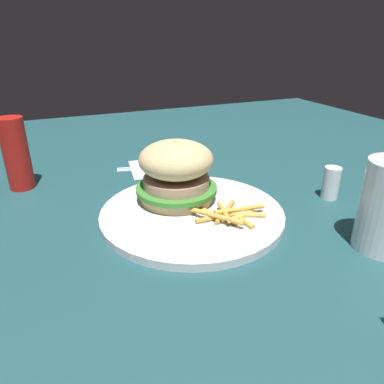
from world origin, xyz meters
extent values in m
plane|color=#1E474C|center=(0.00, 0.00, 0.00)|extent=(1.60, 1.60, 0.00)
cylinder|color=silver|center=(-0.01, -0.02, 0.01)|extent=(0.28, 0.28, 0.01)
cylinder|color=tan|center=(-0.05, -0.03, 0.02)|extent=(0.12, 0.12, 0.02)
cylinder|color=#387F2D|center=(-0.05, -0.03, 0.03)|extent=(0.13, 0.13, 0.01)
cylinder|color=tan|center=(-0.05, -0.03, 0.04)|extent=(0.10, 0.10, 0.02)
ellipsoid|color=tan|center=(-0.05, -0.03, 0.08)|extent=(0.12, 0.12, 0.06)
cylinder|color=#E5B251|center=(0.03, 0.01, 0.02)|extent=(0.06, 0.03, 0.01)
cylinder|color=gold|center=(0.02, 0.02, 0.02)|extent=(0.06, 0.06, 0.01)
cylinder|color=#E5B251|center=(0.04, 0.04, 0.02)|extent=(0.04, 0.08, 0.01)
cylinder|color=gold|center=(0.03, 0.01, 0.02)|extent=(0.01, 0.07, 0.01)
cylinder|color=gold|center=(0.05, 0.03, 0.02)|extent=(0.06, 0.01, 0.01)
cylinder|color=#E5B251|center=(0.04, 0.04, 0.02)|extent=(0.02, 0.05, 0.01)
cylinder|color=gold|center=(0.03, 0.04, 0.02)|extent=(0.02, 0.08, 0.01)
cylinder|color=gold|center=(0.03, 0.02, 0.02)|extent=(0.06, 0.02, 0.01)
cylinder|color=gold|center=(0.04, 0.00, 0.02)|extent=(0.07, 0.06, 0.01)
cylinder|color=gold|center=(0.03, 0.01, 0.02)|extent=(0.06, 0.04, 0.01)
cube|color=white|center=(-0.23, 0.00, 0.00)|extent=(0.12, 0.12, 0.00)
cube|color=silver|center=(-0.22, 0.03, 0.00)|extent=(0.04, 0.11, 0.00)
cube|color=silver|center=(-0.24, -0.04, 0.00)|extent=(0.03, 0.04, 0.00)
cylinder|color=silver|center=(-0.26, -0.06, 0.00)|extent=(0.01, 0.03, 0.00)
cylinder|color=silver|center=(-0.25, -0.07, 0.00)|extent=(0.01, 0.03, 0.00)
cylinder|color=silver|center=(-0.24, -0.07, 0.00)|extent=(0.01, 0.03, 0.00)
cylinder|color=#B21914|center=(-0.23, -0.26, 0.06)|extent=(0.04, 0.04, 0.13)
cylinder|color=white|center=(0.02, 0.23, 0.03)|extent=(0.03, 0.03, 0.06)
camera|label=1|loc=(0.44, -0.21, 0.26)|focal=33.40mm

